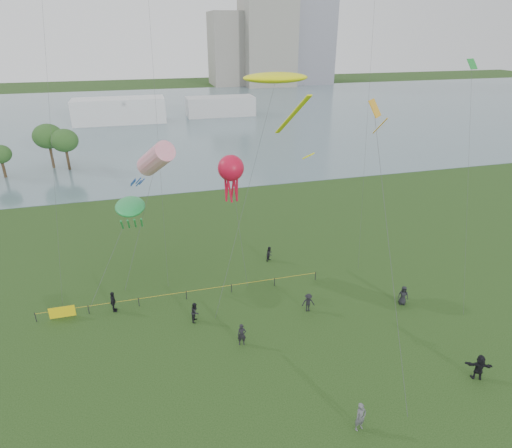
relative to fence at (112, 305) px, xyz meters
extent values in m
plane|color=#183210|center=(11.46, -13.32, -0.55)|extent=(400.00, 400.00, 0.00)
cube|color=slate|center=(11.46, 86.68, -0.53)|extent=(400.00, 120.00, 0.08)
cube|color=gray|center=(57.46, 148.68, 18.45)|extent=(20.00, 20.00, 38.00)
cube|color=gray|center=(43.46, 154.68, 13.45)|extent=(16.00, 18.00, 28.00)
cube|color=silver|center=(-0.54, 81.68, 2.45)|extent=(22.00, 8.00, 6.00)
cube|color=silver|center=(25.46, 84.68, 1.95)|extent=(18.00, 7.00, 5.00)
cylinder|color=#3B2B1A|center=(-8.20, 42.81, 0.97)|extent=(0.44, 0.44, 3.06)
ellipsoid|color=#2F5923|center=(-8.20, 42.81, 4.41)|extent=(4.35, 4.35, 3.67)
cylinder|color=#3B2B1A|center=(-17.46, 41.04, 0.62)|extent=(0.44, 0.44, 2.35)
ellipsoid|color=#2F5923|center=(-17.46, 41.04, 3.26)|extent=(3.35, 3.35, 2.82)
cylinder|color=#3B2B1A|center=(-10.90, 44.66, 1.11)|extent=(0.44, 0.44, 3.33)
ellipsoid|color=#2F5923|center=(-10.90, 44.66, 4.85)|extent=(4.74, 4.74, 4.00)
cylinder|color=black|center=(-5.88, 0.00, -0.13)|extent=(0.07, 0.07, 0.85)
cylinder|color=black|center=(-1.88, 0.00, -0.13)|extent=(0.07, 0.07, 0.85)
cylinder|color=black|center=(2.12, 0.00, -0.13)|extent=(0.07, 0.07, 0.85)
cylinder|color=black|center=(6.12, 0.00, -0.13)|extent=(0.07, 0.07, 0.85)
cylinder|color=black|center=(10.12, 0.00, -0.13)|extent=(0.07, 0.07, 0.85)
cylinder|color=black|center=(14.12, 0.00, -0.13)|extent=(0.07, 0.07, 0.85)
cylinder|color=black|center=(18.12, 0.00, -0.13)|extent=(0.07, 0.07, 0.85)
cylinder|color=gold|center=(6.12, 0.00, 0.19)|extent=(24.00, 0.03, 0.03)
cube|color=yellow|center=(-3.88, 0.00, 0.00)|extent=(2.00, 0.04, 1.00)
imported|color=#54555B|center=(14.29, -15.95, 0.40)|extent=(0.77, 0.59, 1.91)
imported|color=black|center=(6.47, -3.23, 0.29)|extent=(0.91, 1.00, 1.69)
imported|color=black|center=(15.66, -4.36, 0.27)|extent=(1.15, 0.79, 1.64)
imported|color=black|center=(0.12, -0.17, 0.37)|extent=(0.50, 1.10, 1.85)
imported|color=black|center=(23.78, -5.53, 0.30)|extent=(0.99, 0.84, 1.71)
imported|color=black|center=(23.80, -14.39, 0.39)|extent=(1.81, 1.25, 1.88)
imported|color=black|center=(9.39, -6.95, 0.32)|extent=(0.70, 0.52, 1.76)
imported|color=black|center=(15.04, 4.62, 0.22)|extent=(0.96, 0.95, 1.56)
cylinder|color=#3F3F42|center=(11.57, 0.30, 8.30)|extent=(7.09, 7.21, 17.73)
ellipsoid|color=#ECF10C|center=(15.10, 3.88, 17.16)|extent=(5.53, 3.46, 0.86)
cube|color=#ECF10C|center=(15.10, -0.32, 14.76)|extent=(0.36, 6.98, 4.09)
cube|color=#ECF10C|center=(15.10, -4.12, 12.66)|extent=(0.95, 0.95, 0.42)
cylinder|color=#3F3F42|center=(2.90, 4.55, 4.91)|extent=(3.96, 3.38, 10.94)
cylinder|color=#EA1C49|center=(4.86, 6.22, 10.37)|extent=(3.75, 5.18, 3.88)
cylinder|color=#1737A3|center=(3.46, 5.02, 8.77)|extent=(0.60, 1.13, 0.88)
cylinder|color=#1737A3|center=(3.19, 5.40, 8.77)|extent=(0.60, 1.13, 0.88)
cylinder|color=#1737A3|center=(2.74, 5.26, 8.77)|extent=(0.60, 1.13, 0.88)
cylinder|color=#1737A3|center=(2.74, 4.79, 8.77)|extent=(0.60, 1.13, 0.88)
cylinder|color=#1737A3|center=(3.19, 4.64, 8.77)|extent=(0.60, 1.13, 0.88)
cylinder|color=#3F3F42|center=(0.16, 3.08, 2.98)|extent=(4.14, 4.37, 7.09)
ellipsoid|color=#1A913C|center=(2.22, 5.25, 6.52)|extent=(2.60, 4.68, 0.91)
cylinder|color=#1A913C|center=(1.42, 3.65, 5.52)|extent=(0.16, 1.79, 1.54)
cylinder|color=#1A913C|center=(1.97, 3.65, 5.52)|extent=(0.16, 1.79, 1.54)
cylinder|color=#1A913C|center=(2.52, 3.65, 5.52)|extent=(0.16, 1.79, 1.54)
cylinder|color=#1A913C|center=(3.07, 3.65, 5.52)|extent=(0.16, 1.79, 1.54)
cylinder|color=#3F3F42|center=(11.29, 1.53, 4.80)|extent=(0.93, 1.89, 10.72)
sphere|color=red|center=(10.84, 2.46, 10.16)|extent=(2.22, 2.22, 2.22)
cylinder|color=red|center=(11.34, 2.46, 8.56)|extent=(0.18, 0.54, 2.60)
cylinder|color=red|center=(11.09, 2.90, 8.56)|extent=(0.49, 0.36, 2.61)
cylinder|color=red|center=(10.59, 2.90, 8.56)|extent=(0.49, 0.36, 2.61)
cylinder|color=red|center=(10.34, 2.46, 8.56)|extent=(0.18, 0.54, 2.60)
cylinder|color=red|center=(10.59, 2.03, 8.56)|extent=(0.49, 0.36, 2.61)
cylinder|color=red|center=(11.09, 2.03, 8.56)|extent=(0.49, 0.36, 2.61)
cylinder|color=#3F3F42|center=(18.34, -10.70, 7.71)|extent=(1.64, 10.56, 16.55)
cube|color=orange|center=(19.15, -5.43, 15.98)|extent=(1.36, 1.36, 1.11)
cylinder|color=orange|center=(19.15, -6.33, 14.98)|extent=(0.08, 1.58, 1.35)
cube|color=#198C2D|center=(29.60, -1.50, 18.32)|extent=(0.97, 0.68, 0.76)
camera|label=1|loc=(3.77, -31.57, 20.79)|focal=30.00mm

